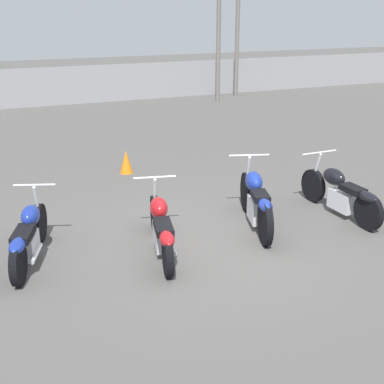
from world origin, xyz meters
The scene contains 7 objects.
ground_plane centered at (0.00, 0.00, 0.00)m, with size 60.00×60.00×0.00m, color #514F4C.
fence_back centered at (0.00, 12.78, 0.68)m, with size 40.00×0.04×1.36m.
motorcycle_slot_0 centered at (-2.56, 0.38, 0.40)m, with size 0.88×1.89×0.95m.
motorcycle_slot_1 centered at (-0.74, -0.06, 0.39)m, with size 0.80×2.11×0.94m.
motorcycle_slot_2 centered at (1.01, 0.24, 0.45)m, with size 0.90×2.06×1.05m.
motorcycle_slot_3 centered at (2.60, 0.09, 0.41)m, with size 0.73×2.07×0.97m.
traffic_cone_near centered at (-0.08, 3.93, 0.25)m, with size 0.28×0.28×0.50m.
Camera 1 is at (-3.16, -6.81, 3.47)m, focal length 50.00 mm.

